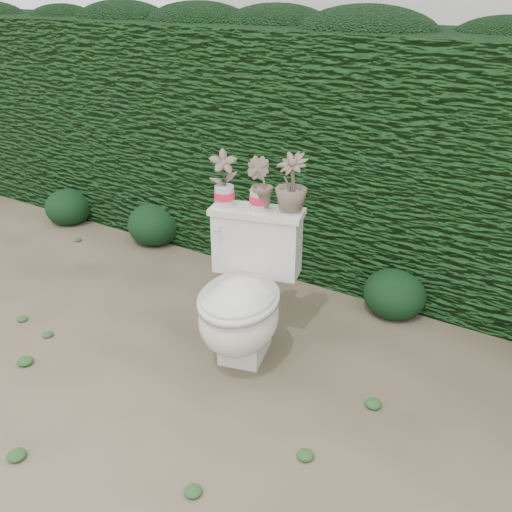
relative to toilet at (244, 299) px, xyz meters
The scene contains 10 objects.
ground 0.40m from the toilet, 75.71° to the right, with size 60.00×60.00×0.00m, color gray.
hedge 1.49m from the toilet, 88.16° to the left, with size 8.00×1.00×1.60m, color #1E531B.
toilet is the anchor object (origin of this frame).
potted_plant_left 0.64m from the toilet, 142.20° to the left, with size 0.15×0.10×0.29m, color #2B7C26.
potted_plant_center 0.60m from the toilet, 101.43° to the left, with size 0.14×0.12×0.26m, color #2B7C26.
potted_plant_right 0.65m from the toilet, 67.68° to the left, with size 0.17×0.17×0.30m, color #2B7C26.
liriope_clump_0 2.48m from the toilet, 160.12° to the left, with size 0.39×0.39×0.31m, color #133716.
liriope_clump_1 1.71m from the toilet, 147.32° to the left, with size 0.43×0.43×0.34m, color #133716.
liriope_clump_2 1.03m from the toilet, 120.13° to the left, with size 0.31×0.31×0.25m, color #133716.
liriope_clump_3 1.05m from the toilet, 58.64° to the left, with size 0.39×0.39×0.31m, color #133716.
Camera 1 is at (1.38, -1.99, 1.87)m, focal length 40.00 mm.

